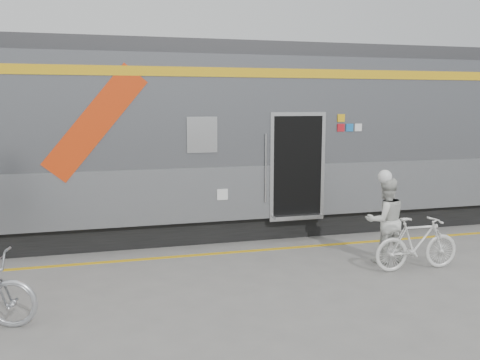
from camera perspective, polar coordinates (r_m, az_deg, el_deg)
name	(u,v)px	position (r m, az deg, el deg)	size (l,w,h in m)	color
ground	(228,296)	(7.80, -1.35, -12.89)	(90.00, 90.00, 0.00)	slate
train	(181,140)	(11.39, -6.65, 4.53)	(24.00, 3.17, 4.10)	black
safety_strip	(201,255)	(9.79, -4.37, -8.36)	(24.00, 0.12, 0.01)	gold
woman	(385,220)	(9.52, 15.99, -4.37)	(0.75, 0.59, 1.55)	silver
bicycle_right	(417,244)	(9.30, 19.26, -6.76)	(0.44, 1.56, 0.94)	silver
helmet_woman	(387,171)	(9.36, 16.22, 0.99)	(0.25, 0.25, 0.25)	white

